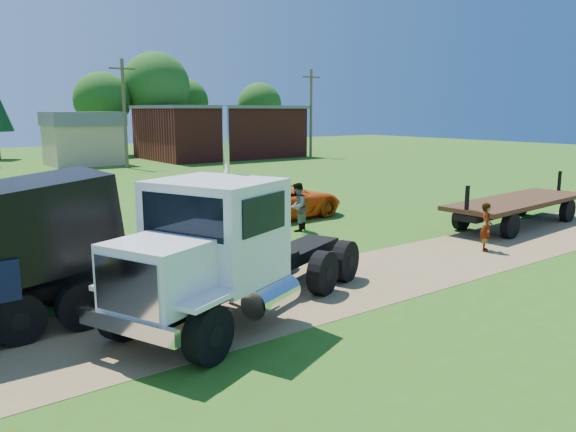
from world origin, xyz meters
TOP-DOWN VIEW (x-y plane):
  - ground at (0.00, 0.00)m, footprint 140.00×140.00m
  - dirt_track at (0.00, 0.00)m, footprint 120.00×4.20m
  - white_semi_tractor at (-5.31, -0.56)m, footprint 8.22×5.42m
  - orange_pickup at (3.29, 8.88)m, footprint 6.04×3.10m
  - flatbed_trailer at (10.28, 1.61)m, footprint 8.16×3.00m
  - spectator_a at (5.42, -0.22)m, footprint 0.74×0.69m
  - spectator_b at (2.19, 6.32)m, footprint 1.21×1.15m
  - brick_building at (18.00, 40.00)m, footprint 15.40×10.40m
  - tan_shed at (4.00, 40.00)m, footprint 6.20×5.40m
  - utility_poles at (6.00, 35.00)m, footprint 42.20×0.28m
  - tree_row at (1.75, 50.10)m, footprint 59.33×15.65m

SIDE VIEW (x-z plane):
  - ground at x=0.00m, z-range 0.00..0.00m
  - dirt_track at x=0.00m, z-range 0.00..0.01m
  - orange_pickup at x=3.29m, z-range 0.00..1.63m
  - spectator_a at x=5.42m, z-range 0.00..1.69m
  - flatbed_trailer at x=10.28m, z-range -0.15..1.90m
  - spectator_b at x=2.19m, z-range 0.00..1.96m
  - white_semi_tractor at x=-5.31m, z-range -0.78..4.14m
  - tan_shed at x=4.00m, z-range 0.07..4.77m
  - brick_building at x=18.00m, z-range 0.01..5.31m
  - utility_poles at x=6.00m, z-range 0.21..9.21m
  - tree_row at x=1.75m, z-range 1.10..12.39m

